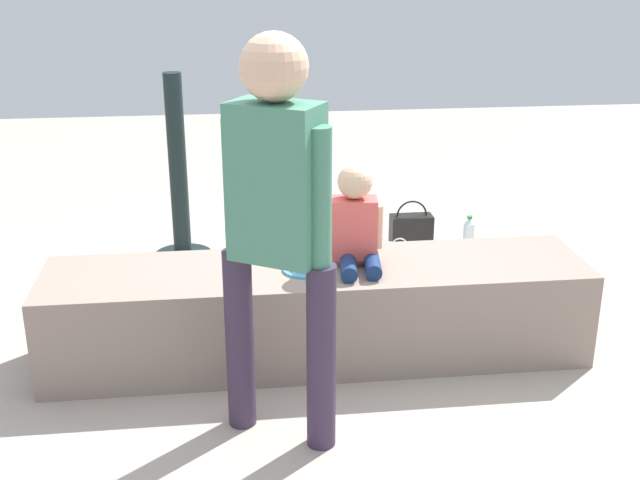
# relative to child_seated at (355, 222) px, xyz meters

# --- Properties ---
(ground_plane) EXTENTS (12.00, 12.00, 0.00)m
(ground_plane) POSITION_rel_child_seated_xyz_m (-0.18, -0.00, -0.68)
(ground_plane) COLOR #AC9F91
(concrete_ledge) EXTENTS (2.56, 0.58, 0.46)m
(concrete_ledge) POSITION_rel_child_seated_xyz_m (-0.18, -0.00, -0.45)
(concrete_ledge) COLOR gray
(concrete_ledge) RESTS_ON ground_plane
(child_seated) EXTENTS (0.28, 0.32, 0.48)m
(child_seated) POSITION_rel_child_seated_xyz_m (0.00, 0.00, 0.00)
(child_seated) COLOR navy
(child_seated) RESTS_ON concrete_ledge
(adult_standing) EXTENTS (0.42, 0.34, 1.61)m
(adult_standing) POSITION_rel_child_seated_xyz_m (-0.40, -0.65, 0.29)
(adult_standing) COLOR #35273E
(adult_standing) RESTS_ON ground_plane
(cake_plate) EXTENTS (0.22, 0.22, 0.07)m
(cake_plate) POSITION_rel_child_seated_xyz_m (-0.23, -0.04, -0.19)
(cake_plate) COLOR #4CA5D8
(cake_plate) RESTS_ON concrete_ledge
(gift_bag) EXTENTS (0.23, 0.10, 0.38)m
(gift_bag) POSITION_rel_child_seated_xyz_m (0.29, 0.56, -0.51)
(gift_bag) COLOR #4C99E0
(gift_bag) RESTS_ON ground_plane
(railing_post) EXTENTS (0.36, 0.36, 1.18)m
(railing_post) POSITION_rel_child_seated_xyz_m (-0.88, 1.36, -0.23)
(railing_post) COLOR black
(railing_post) RESTS_ON ground_plane
(water_bottle_near_gift) EXTENTS (0.07, 0.07, 0.23)m
(water_bottle_near_gift) POSITION_rel_child_seated_xyz_m (0.97, 1.30, -0.57)
(water_bottle_near_gift) COLOR silver
(water_bottle_near_gift) RESTS_ON ground_plane
(party_cup_red) EXTENTS (0.07, 0.07, 0.09)m
(party_cup_red) POSITION_rel_child_seated_xyz_m (0.22, 1.23, -0.63)
(party_cup_red) COLOR red
(party_cup_red) RESTS_ON ground_plane
(cake_box_white) EXTENTS (0.38, 0.37, 0.14)m
(cake_box_white) POSITION_rel_child_seated_xyz_m (0.44, 0.97, -0.61)
(cake_box_white) COLOR white
(cake_box_white) RESTS_ON ground_plane
(handbag_black_leather) EXTENTS (0.27, 0.13, 0.33)m
(handbag_black_leather) POSITION_rel_child_seated_xyz_m (0.60, 1.37, -0.56)
(handbag_black_leather) COLOR black
(handbag_black_leather) RESTS_ON ground_plane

